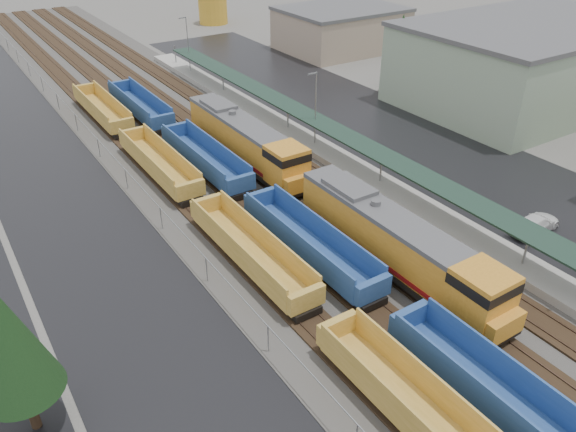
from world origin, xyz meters
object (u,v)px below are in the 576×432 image
locomotive_trail (247,141)px  storage_tank (213,9)px  well_string_blue (390,309)px  locomotive_lead (399,245)px  well_string_yellow (321,318)px  parked_car_east_c (536,224)px

locomotive_trail → storage_tank: size_ratio=3.64×
locomotive_trail → well_string_blue: 24.97m
locomotive_trail → storage_tank: 63.05m
locomotive_lead → well_string_yellow: locomotive_lead is taller
locomotive_lead → storage_tank: 82.70m
locomotive_lead → storage_tank: (25.36, 78.72, 0.33)m
locomotive_lead → locomotive_trail: (0.00, 21.00, 0.00)m
well_string_yellow → parked_car_east_c: size_ratio=21.12×
locomotive_trail → well_string_blue: locomotive_trail is taller
locomotive_trail → well_string_yellow: size_ratio=0.20×
locomotive_lead → locomotive_trail: bearing=90.0°
well_string_yellow → locomotive_trail: bearing=70.8°
well_string_yellow → storage_tank: (33.36, 80.72, 1.54)m
well_string_blue → storage_tank: bearing=70.4°
storage_tank → parked_car_east_c: 81.55m
well_string_blue → parked_car_east_c: (16.84, 1.78, -0.52)m
well_string_blue → storage_tank: 87.43m
well_string_yellow → storage_tank: bearing=67.5°
well_string_yellow → well_string_blue: size_ratio=0.99×
locomotive_lead → locomotive_trail: same height
locomotive_lead → well_string_blue: bearing=-137.8°
locomotive_trail → parked_car_east_c: locomotive_trail is taller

